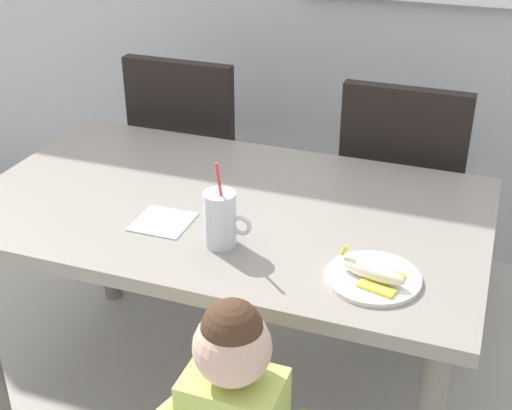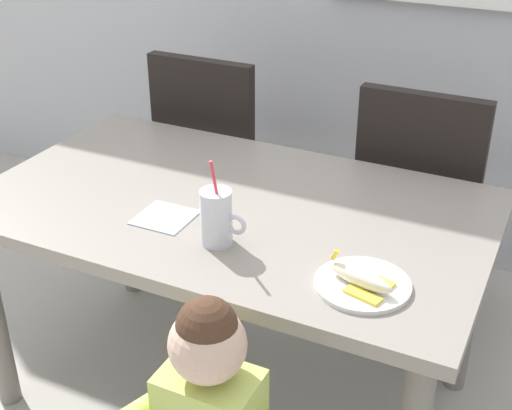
% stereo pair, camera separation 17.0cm
% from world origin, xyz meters
% --- Properties ---
extents(ground_plane, '(24.00, 24.00, 0.00)m').
position_xyz_m(ground_plane, '(0.00, 0.00, 0.00)').
color(ground_plane, '#B7B2A8').
extents(dining_table, '(1.48, 0.88, 0.73)m').
position_xyz_m(dining_table, '(0.00, 0.00, 0.63)').
color(dining_table, gray).
rests_on(dining_table, ground).
extents(dining_chair_left, '(0.44, 0.44, 0.96)m').
position_xyz_m(dining_chair_left, '(-0.41, 0.65, 0.54)').
color(dining_chair_left, black).
rests_on(dining_chair_left, ground).
extents(dining_chair_right, '(0.44, 0.44, 0.96)m').
position_xyz_m(dining_chair_right, '(0.42, 0.63, 0.54)').
color(dining_chair_right, black).
rests_on(dining_chair_right, ground).
extents(milk_cup, '(0.13, 0.08, 0.25)m').
position_xyz_m(milk_cup, '(0.07, -0.22, 0.80)').
color(milk_cup, silver).
rests_on(milk_cup, dining_table).
extents(snack_plate, '(0.23, 0.23, 0.01)m').
position_xyz_m(snack_plate, '(0.48, -0.24, 0.73)').
color(snack_plate, white).
rests_on(snack_plate, dining_table).
extents(peeled_banana, '(0.18, 0.13, 0.07)m').
position_xyz_m(peeled_banana, '(0.48, -0.26, 0.76)').
color(peeled_banana, '#F4EAC6').
rests_on(peeled_banana, snack_plate).
extents(paper_napkin, '(0.15, 0.15, 0.00)m').
position_xyz_m(paper_napkin, '(-0.12, -0.17, 0.73)').
color(paper_napkin, silver).
rests_on(paper_napkin, dining_table).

